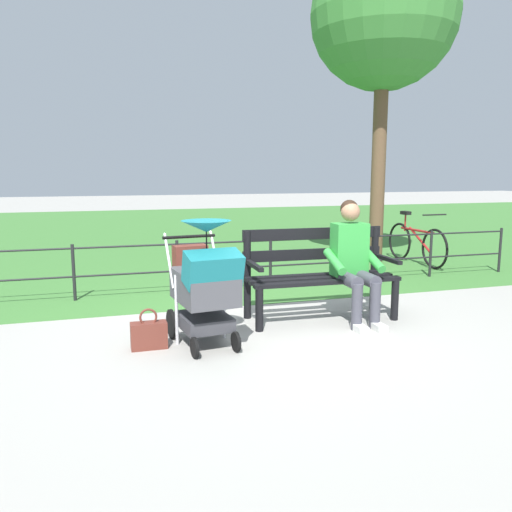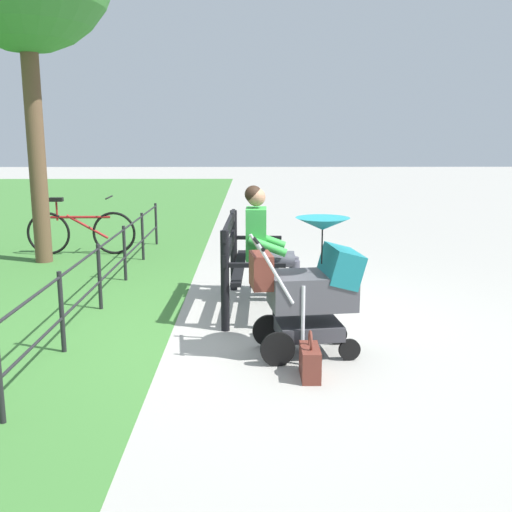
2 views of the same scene
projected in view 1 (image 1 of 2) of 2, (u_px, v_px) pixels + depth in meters
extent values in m
plane|color=#9E9B93|center=(262.00, 325.00, 5.36)|extent=(60.00, 60.00, 0.00)
cube|color=#3D7533|center=(162.00, 231.00, 13.67)|extent=(40.00, 16.00, 0.01)
cube|color=black|center=(316.00, 275.00, 5.64)|extent=(1.60, 0.14, 0.04)
cube|color=black|center=(323.00, 279.00, 5.47)|extent=(1.60, 0.14, 0.04)
cube|color=black|center=(329.00, 282.00, 5.30)|extent=(1.60, 0.14, 0.04)
cube|color=black|center=(313.00, 254.00, 5.70)|extent=(1.60, 0.08, 0.12)
cube|color=black|center=(314.00, 233.00, 5.67)|extent=(1.60, 0.08, 0.12)
cylinder|color=black|center=(395.00, 299.00, 5.51)|extent=(0.08, 0.08, 0.45)
cylinder|color=black|center=(374.00, 268.00, 5.93)|extent=(0.08, 0.08, 0.95)
cube|color=black|center=(387.00, 259.00, 5.64)|extent=(0.07, 0.56, 0.04)
cylinder|color=black|center=(259.00, 309.00, 5.12)|extent=(0.08, 0.08, 0.45)
cylinder|color=black|center=(247.00, 275.00, 5.54)|extent=(0.08, 0.08, 0.95)
cube|color=black|center=(254.00, 265.00, 5.25)|extent=(0.07, 0.56, 0.04)
cylinder|color=#42424C|center=(367.00, 279.00, 5.37)|extent=(0.15, 0.40, 0.14)
cylinder|color=#42424C|center=(349.00, 280.00, 5.32)|extent=(0.15, 0.40, 0.14)
cylinder|color=#42424C|center=(375.00, 306.00, 5.22)|extent=(0.11, 0.11, 0.47)
cylinder|color=#42424C|center=(357.00, 307.00, 5.17)|extent=(0.11, 0.11, 0.47)
cube|color=silver|center=(378.00, 327.00, 5.18)|extent=(0.11, 0.22, 0.07)
cube|color=silver|center=(360.00, 328.00, 5.12)|extent=(0.11, 0.22, 0.07)
cube|color=green|center=(349.00, 249.00, 5.51)|extent=(0.37, 0.23, 0.56)
cylinder|color=green|center=(373.00, 260.00, 5.47)|extent=(0.10, 0.43, 0.23)
cylinder|color=green|center=(335.00, 261.00, 5.36)|extent=(0.10, 0.43, 0.23)
sphere|color=#A37556|center=(350.00, 212.00, 5.45)|extent=(0.20, 0.20, 0.20)
sphere|color=black|center=(349.00, 209.00, 5.47)|extent=(0.19, 0.19, 0.19)
cylinder|color=black|center=(217.00, 318.00, 5.10)|extent=(0.07, 0.28, 0.28)
cylinder|color=black|center=(171.00, 324.00, 4.92)|extent=(0.07, 0.28, 0.28)
cylinder|color=black|center=(236.00, 342.00, 4.56)|extent=(0.05, 0.18, 0.18)
cylinder|color=black|center=(194.00, 348.00, 4.40)|extent=(0.05, 0.18, 0.18)
cube|color=#38383D|center=(204.00, 321.00, 4.73)|extent=(0.48, 0.57, 0.12)
cylinder|color=silver|center=(224.00, 305.00, 4.89)|extent=(0.03, 0.03, 0.65)
cylinder|color=silver|center=(176.00, 310.00, 4.71)|extent=(0.03, 0.03, 0.65)
cube|color=#47474C|center=(204.00, 286.00, 4.66)|extent=(0.54, 0.73, 0.28)
cube|color=#19727A|center=(213.00, 269.00, 4.41)|extent=(0.51, 0.36, 0.33)
cylinder|color=black|center=(189.00, 237.00, 4.99)|extent=(0.52, 0.10, 0.03)
cylinder|color=silver|center=(215.00, 257.00, 5.02)|extent=(0.06, 0.30, 0.49)
cylinder|color=silver|center=(169.00, 260.00, 4.84)|extent=(0.06, 0.30, 0.49)
cone|color=#19727A|center=(206.00, 226.00, 4.50)|extent=(0.49, 0.49, 0.10)
cylinder|color=black|center=(207.00, 247.00, 4.52)|extent=(0.01, 0.01, 0.30)
cube|color=brown|center=(190.00, 259.00, 5.01)|extent=(0.34, 0.20, 0.28)
cube|color=brown|center=(149.00, 335.00, 4.64)|extent=(0.32, 0.14, 0.24)
torus|color=brown|center=(148.00, 317.00, 4.61)|extent=(0.16, 0.02, 0.16)
cylinder|color=black|center=(500.00, 250.00, 8.11)|extent=(0.04, 0.04, 0.70)
cylinder|color=black|center=(431.00, 254.00, 7.75)|extent=(0.04, 0.04, 0.70)
cylinder|color=black|center=(354.00, 258.00, 7.39)|extent=(0.04, 0.04, 0.70)
cylinder|color=black|center=(270.00, 262.00, 7.03)|extent=(0.04, 0.04, 0.70)
cylinder|color=black|center=(177.00, 267.00, 6.67)|extent=(0.04, 0.04, 0.70)
cylinder|color=black|center=(74.00, 273.00, 6.31)|extent=(0.04, 0.04, 0.70)
cylinder|color=black|center=(225.00, 242.00, 6.80)|extent=(8.85, 0.02, 0.02)
cylinder|color=black|center=(225.00, 268.00, 6.86)|extent=(8.85, 0.02, 0.02)
cylinder|color=brown|center=(378.00, 168.00, 8.85)|extent=(0.24, 0.24, 3.25)
sphere|color=#387A33|center=(384.00, 15.00, 8.45)|extent=(2.42, 2.42, 2.42)
torus|color=black|center=(435.00, 249.00, 8.37)|extent=(0.05, 0.66, 0.66)
torus|color=black|center=(399.00, 241.00, 9.31)|extent=(0.05, 0.66, 0.66)
cylinder|color=maroon|center=(417.00, 230.00, 8.80)|extent=(0.06, 0.90, 0.04)
cylinder|color=maroon|center=(420.00, 240.00, 8.73)|extent=(0.05, 0.63, 0.38)
cylinder|color=maroon|center=(405.00, 223.00, 9.11)|extent=(0.03, 0.03, 0.30)
cube|color=black|center=(406.00, 213.00, 9.08)|extent=(0.10, 0.20, 0.06)
cylinder|color=black|center=(435.00, 215.00, 8.33)|extent=(0.44, 0.03, 0.02)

